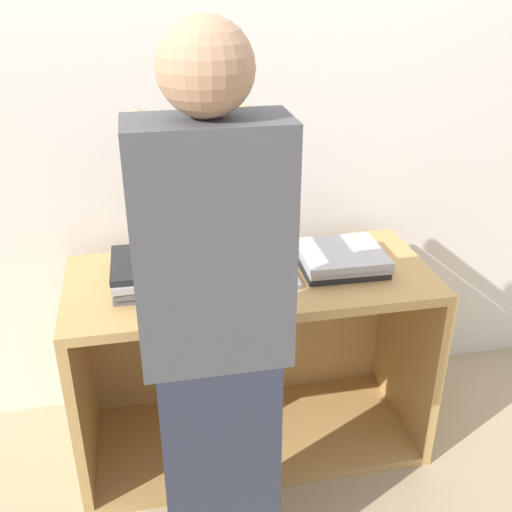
% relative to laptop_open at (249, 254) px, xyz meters
% --- Properties ---
extents(ground_plane, '(12.00, 12.00, 0.00)m').
position_rel_laptop_open_xyz_m(ground_plane, '(0.00, -0.34, -0.84)').
color(ground_plane, tan).
extents(wall_back, '(8.00, 0.05, 2.40)m').
position_rel_laptop_open_xyz_m(wall_back, '(0.00, 0.34, 0.36)').
color(wall_back, silver).
rests_on(wall_back, ground_plane).
extents(cart, '(1.34, 0.58, 0.78)m').
position_rel_laptop_open_xyz_m(cart, '(0.00, 0.02, -0.45)').
color(cart, tan).
rests_on(cart, ground_plane).
extents(laptop_open, '(0.31, 0.31, 0.30)m').
position_rel_laptop_open_xyz_m(laptop_open, '(0.00, 0.00, 0.00)').
color(laptop_open, gray).
rests_on(laptop_open, cart).
extents(laptop_stack_left, '(0.33, 0.30, 0.10)m').
position_rel_laptop_open_xyz_m(laptop_stack_left, '(-0.34, -0.05, -0.01)').
color(laptop_stack_left, slate).
rests_on(laptop_stack_left, cart).
extents(laptop_stack_right, '(0.32, 0.30, 0.07)m').
position_rel_laptop_open_xyz_m(laptop_stack_right, '(0.34, -0.05, -0.02)').
color(laptop_stack_right, '#232326').
rests_on(laptop_stack_right, cart).
extents(person, '(0.40, 0.53, 1.71)m').
position_rel_laptop_open_xyz_m(person, '(-0.20, -0.57, 0.03)').
color(person, '#2D3342').
rests_on(person, ground_plane).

